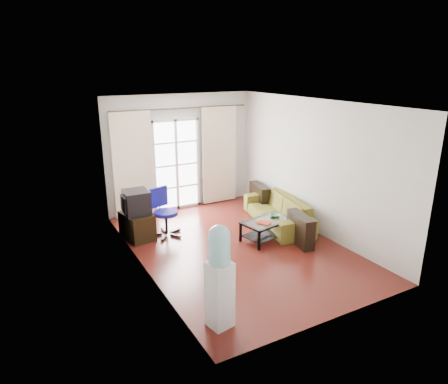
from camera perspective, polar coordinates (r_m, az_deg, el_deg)
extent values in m
plane|color=#5E1E16|center=(7.70, 1.78, -7.80)|extent=(5.20, 5.20, 0.00)
plane|color=white|center=(6.97, 1.99, 12.66)|extent=(5.20, 5.20, 0.00)
cube|color=beige|center=(9.49, -6.14, 5.66)|extent=(3.60, 0.02, 2.70)
cube|color=beige|center=(5.27, 16.40, -4.91)|extent=(3.60, 0.02, 2.70)
cube|color=beige|center=(6.53, -11.88, -0.17)|extent=(0.02, 5.20, 2.70)
cube|color=beige|center=(8.25, 12.74, 3.50)|extent=(0.02, 5.20, 2.70)
cube|color=white|center=(9.46, -6.84, 3.89)|extent=(1.01, 0.02, 2.04)
cube|color=white|center=(9.44, -6.79, 3.86)|extent=(1.16, 0.06, 2.15)
cylinder|color=#4C3F2D|center=(9.24, -6.11, 11.81)|extent=(3.30, 0.04, 0.04)
cube|color=beige|center=(9.03, -12.87, 3.72)|extent=(0.90, 0.07, 2.35)
cube|color=beige|center=(9.81, -0.70, 5.26)|extent=(0.90, 0.07, 2.35)
cube|color=gray|center=(9.98, -1.49, 0.31)|extent=(0.64, 0.12, 0.64)
imported|color=olive|center=(8.70, 7.66, -2.71)|extent=(2.37, 1.60, 0.60)
cube|color=silver|center=(7.89, 6.19, -4.07)|extent=(1.09, 0.76, 0.01)
cube|color=black|center=(7.99, 6.13, -5.91)|extent=(1.02, 0.69, 0.01)
cube|color=black|center=(7.49, 5.03, -6.91)|extent=(0.05, 0.05, 0.40)
cube|color=black|center=(8.13, 9.77, -5.07)|extent=(0.05, 0.05, 0.40)
cube|color=black|center=(7.83, 2.38, -5.74)|extent=(0.05, 0.05, 0.40)
cube|color=black|center=(8.44, 7.13, -4.07)|extent=(0.05, 0.05, 0.40)
imported|color=#2D7C48|center=(8.08, 7.31, -3.34)|extent=(0.24, 0.24, 0.05)
imported|color=maroon|center=(7.64, 5.38, -4.63)|extent=(0.40, 0.41, 0.02)
cube|color=black|center=(8.02, 7.22, -3.61)|extent=(0.18, 0.07, 0.02)
cube|color=black|center=(8.13, -12.30, -4.76)|extent=(0.59, 0.78, 0.52)
cube|color=black|center=(7.97, -12.41, -1.43)|extent=(0.48, 0.52, 0.47)
cube|color=#0C19E5|center=(8.02, -10.76, -1.18)|extent=(0.03, 0.41, 0.35)
cube|color=black|center=(7.92, -13.83, -1.63)|extent=(0.15, 0.35, 0.31)
cylinder|color=black|center=(8.17, -8.23, -4.53)|extent=(0.05, 0.05, 0.49)
cylinder|color=navy|center=(8.08, -8.30, -2.98)|extent=(0.47, 0.47, 0.08)
cube|color=navy|center=(8.15, -9.27, -0.68)|extent=(0.39, 0.15, 0.41)
cube|color=silver|center=(5.36, -0.63, -14.44)|extent=(0.34, 0.34, 0.92)
cylinder|color=#95D6E7|center=(5.04, -0.66, -8.20)|extent=(0.28, 0.28, 0.37)
sphere|color=#95D6E7|center=(4.96, -0.66, -6.29)|extent=(0.28, 0.28, 0.28)
cube|color=black|center=(5.28, 0.61, -11.00)|extent=(0.06, 0.12, 0.10)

